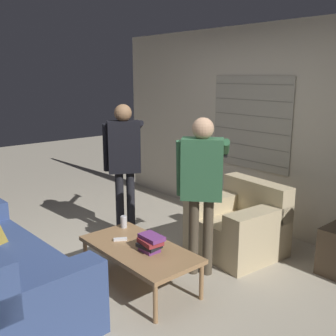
{
  "coord_description": "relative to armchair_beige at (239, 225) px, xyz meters",
  "views": [
    {
      "loc": [
        3.03,
        -2.09,
        1.94
      ],
      "look_at": [
        0.03,
        0.51,
        1.0
      ],
      "focal_mm": 42.0,
      "sensor_mm": 36.0,
      "label": 1
    }
  ],
  "objects": [
    {
      "name": "ground_plane",
      "position": [
        -0.45,
        -1.2,
        -0.31
      ],
      "size": [
        16.0,
        16.0,
        0.0
      ],
      "primitive_type": "plane",
      "color": "#B2A893"
    },
    {
      "name": "wall_back",
      "position": [
        -0.45,
        0.83,
        0.96
      ],
      "size": [
        5.2,
        0.08,
        2.55
      ],
      "color": "beige",
      "rests_on": "ground_plane"
    },
    {
      "name": "armchair_beige",
      "position": [
        0.0,
        0.0,
        0.0
      ],
      "size": [
        0.95,
        0.9,
        0.78
      ],
      "rotation": [
        0.0,
        0.0,
        3.05
      ],
      "color": "#C6B289",
      "rests_on": "ground_plane"
    },
    {
      "name": "coffee_table",
      "position": [
        -0.15,
        -1.28,
        0.04
      ],
      "size": [
        1.19,
        0.6,
        0.38
      ],
      "color": "#9E754C",
      "rests_on": "ground_plane"
    },
    {
      "name": "person_left_standing",
      "position": [
        -1.21,
        -0.69,
        0.7
      ],
      "size": [
        0.6,
        0.72,
        1.61
      ],
      "rotation": [
        0.0,
        0.0,
        1.05
      ],
      "color": "black",
      "rests_on": "ground_plane"
    },
    {
      "name": "person_right_standing",
      "position": [
        0.06,
        -0.67,
        0.67
      ],
      "size": [
        0.48,
        0.78,
        1.56
      ],
      "rotation": [
        0.0,
        0.0,
        0.71
      ],
      "color": "#4C4233",
      "rests_on": "ground_plane"
    },
    {
      "name": "book_stack",
      "position": [
        -0.02,
        -1.25,
        0.15
      ],
      "size": [
        0.24,
        0.18,
        0.15
      ],
      "color": "#75387F",
      "rests_on": "coffee_table"
    },
    {
      "name": "soda_can",
      "position": [
        -0.64,
        -1.11,
        0.13
      ],
      "size": [
        0.07,
        0.07,
        0.13
      ],
      "color": "silver",
      "rests_on": "coffee_table"
    },
    {
      "name": "spare_remote",
      "position": [
        -0.39,
        -1.32,
        0.08
      ],
      "size": [
        0.1,
        0.13,
        0.02
      ],
      "rotation": [
        0.0,
        0.0,
        -0.54
      ],
      "color": "white",
      "rests_on": "coffee_table"
    }
  ]
}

